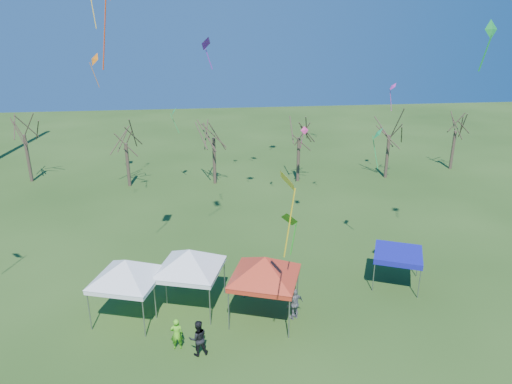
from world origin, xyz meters
TOP-DOWN VIEW (x-y plane):
  - ground at (0.00, 0.00)m, footprint 140.00×140.00m
  - tree_0 at (-20.85, 27.38)m, footprint 3.83×3.83m
  - tree_1 at (-10.77, 24.65)m, footprint 3.42×3.42m
  - tree_2 at (-2.37, 24.38)m, footprint 3.71×3.71m
  - tree_3 at (6.03, 24.04)m, footprint 3.59×3.59m
  - tree_4 at (15.36, 24.00)m, footprint 3.58×3.58m
  - tree_5 at (23.72, 26.07)m, footprint 3.39×3.39m
  - tent_white_west at (-7.86, 2.44)m, footprint 4.27×4.27m
  - tent_white_mid at (-4.59, 3.05)m, footprint 4.36×4.36m
  - tent_red at (-0.68, 1.52)m, footprint 4.43×4.43m
  - tent_blue at (7.71, 3.82)m, footprint 3.61×3.61m
  - person_grey at (0.88, 1.12)m, footprint 1.13×0.85m
  - person_dark at (-4.25, -1.10)m, footprint 0.99×0.84m
  - person_green at (-5.28, -0.54)m, footprint 0.61×0.41m
  - kite_1 at (0.41, 0.75)m, footprint 1.13×1.11m
  - kite_11 at (-2.97, 17.60)m, footprint 1.17×1.26m
  - kite_2 at (-12.74, 24.51)m, footprint 1.33×1.44m
  - kite_19 at (5.71, 20.48)m, footprint 0.81×0.55m
  - kite_9 at (7.13, -2.55)m, footprint 0.74×0.44m
  - kite_13 at (-5.98, 23.38)m, footprint 0.75×1.05m
  - kite_12 at (15.09, 23.75)m, footprint 0.66×0.92m
  - kite_5 at (-0.55, -3.25)m, footprint 0.97×1.26m
  - kite_17 at (7.08, 7.07)m, footprint 0.78×1.01m

SIDE VIEW (x-z plane):
  - ground at x=0.00m, z-range 0.00..0.00m
  - person_green at x=-5.28m, z-range 0.00..1.65m
  - person_grey at x=0.88m, z-range 0.00..1.78m
  - person_dark at x=-4.25m, z-range 0.00..1.83m
  - tent_blue at x=7.71m, z-range 0.90..3.04m
  - tent_white_west at x=-7.86m, z-range 1.22..5.17m
  - tent_white_mid at x=-4.59m, z-range 1.24..5.28m
  - tent_red at x=-0.68m, z-range 1.28..5.43m
  - tree_5 at x=23.72m, z-range 2.00..9.46m
  - tree_1 at x=-10.77m, z-range 2.02..9.56m
  - kite_19 at x=5.71m, z-range 4.89..6.99m
  - kite_1 at x=0.41m, z-range 4.86..7.08m
  - tree_4 at x=15.36m, z-range 2.12..10.00m
  - tree_3 at x=6.03m, z-range 2.12..10.03m
  - tree_2 at x=-2.37m, z-range 2.20..10.38m
  - tree_0 at x=-20.85m, z-range 2.27..10.70m
  - kite_13 at x=-5.98m, z-range 6.14..8.75m
  - kite_17 at x=7.08m, z-range 7.21..9.95m
  - kite_5 at x=-0.55m, z-range 7.46..11.06m
  - kite_12 at x=15.09m, z-range 7.90..10.71m
  - kite_2 at x=-12.74m, z-range 10.50..13.64m
  - kite_11 at x=-2.97m, z-range 12.34..14.82m
  - kite_9 at x=7.13m, z-range 13.67..15.56m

